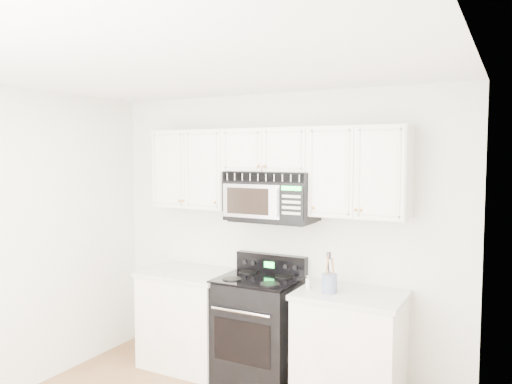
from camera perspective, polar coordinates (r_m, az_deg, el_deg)
The scene contains 9 objects.
room at distance 3.22m, azimuth -10.99°, elevation -9.01°, with size 3.51×3.51×2.61m.
base_cabinet_left at distance 5.03m, azimuth -7.58°, elevation -14.41°, with size 0.86×0.65×0.92m.
base_cabinet_right at distance 4.36m, azimuth 10.70°, elevation -17.46°, with size 0.86×0.65×0.92m.
range at distance 4.65m, azimuth 0.30°, elevation -15.19°, with size 0.71×0.65×1.11m.
upper_cabinets at distance 4.48m, azimuth 1.70°, elevation 2.98°, with size 2.44×0.37×0.75m.
microwave at distance 4.45m, azimuth 1.82°, elevation -0.44°, with size 0.79×0.45×0.44m.
utensil_crock at distance 4.14m, azimuth 8.40°, elevation -10.18°, with size 0.12×0.12×0.33m.
shaker_salt at distance 4.25m, azimuth 5.98°, elevation -10.23°, with size 0.04×0.04×0.11m.
shaker_pepper at distance 4.13m, azimuth 8.49°, elevation -10.69°, with size 0.04×0.04×0.10m.
Camera 1 is at (1.97, -2.44, 2.04)m, focal length 35.00 mm.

